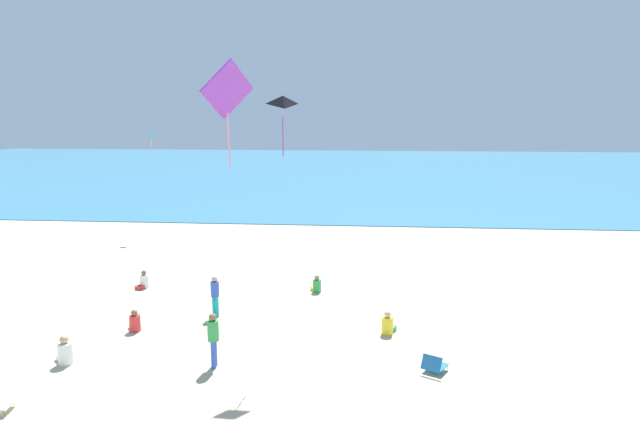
% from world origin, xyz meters
% --- Properties ---
extents(ground_plane, '(120.00, 120.00, 0.00)m').
position_xyz_m(ground_plane, '(0.00, 10.00, 0.00)').
color(ground_plane, '#C6B58C').
extents(ocean_water, '(120.00, 60.00, 0.05)m').
position_xyz_m(ocean_water, '(0.00, 55.63, 0.03)').
color(ocean_water, teal).
rests_on(ocean_water, ground_plane).
extents(beach_chair_far_right, '(0.78, 0.83, 0.52)m').
position_xyz_m(beach_chair_far_right, '(3.06, 7.18, 0.23)').
color(beach_chair_far_right, '#2370B2').
rests_on(beach_chair_far_right, ground_plane).
extents(person_0, '(0.54, 0.66, 0.74)m').
position_xyz_m(person_0, '(1.96, 9.73, 0.27)').
color(person_0, yellow).
rests_on(person_0, ground_plane).
extents(person_1, '(0.39, 0.39, 1.38)m').
position_xyz_m(person_1, '(-3.69, 10.70, 0.80)').
color(person_1, '#19ADB2').
rests_on(person_1, ground_plane).
extents(person_2, '(0.32, 0.32, 1.50)m').
position_xyz_m(person_2, '(-2.73, 7.05, 0.87)').
color(person_2, blue).
rests_on(person_2, ground_plane).
extents(person_3, '(0.50, 0.62, 0.69)m').
position_xyz_m(person_3, '(-7.25, 13.43, 0.25)').
color(person_3, white).
rests_on(person_3, ground_plane).
extents(person_5, '(0.55, 0.62, 0.70)m').
position_xyz_m(person_5, '(-5.86, 9.28, 0.26)').
color(person_5, red).
rests_on(person_5, ground_plane).
extents(person_6, '(0.69, 0.70, 0.81)m').
position_xyz_m(person_6, '(-6.81, 6.92, 0.30)').
color(person_6, white).
rests_on(person_6, ground_plane).
extents(person_7, '(0.49, 0.60, 0.66)m').
position_xyz_m(person_7, '(-0.58, 13.51, 0.25)').
color(person_7, green).
rests_on(person_7, ground_plane).
extents(kite_purple, '(0.79, 0.86, 1.94)m').
position_xyz_m(kite_purple, '(-1.28, 3.57, 7.06)').
color(kite_purple, purple).
extents(kite_black, '(0.82, 0.74, 1.73)m').
position_xyz_m(kite_black, '(-1.07, 8.85, 6.98)').
color(kite_black, black).
extents(kite_teal, '(0.39, 0.31, 0.79)m').
position_xyz_m(kite_teal, '(-10.30, 22.77, 5.43)').
color(kite_teal, '#1EADAD').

